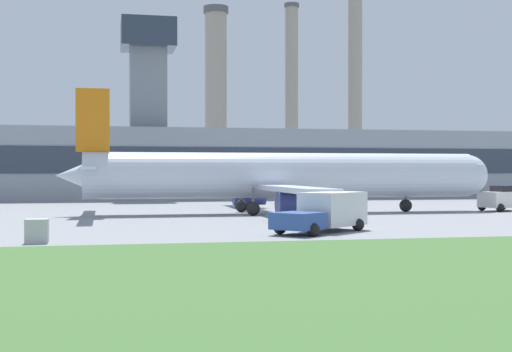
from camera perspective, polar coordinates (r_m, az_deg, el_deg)
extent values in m
plane|color=gray|center=(52.99, 5.86, -3.22)|extent=(400.00, 400.00, 0.00)
cube|color=#8C939E|center=(87.85, -1.37, 0.93)|extent=(88.29, 10.84, 8.36)
cube|color=#2D3847|center=(82.48, -0.67, 1.26)|extent=(86.52, 0.16, 3.01)
cube|color=slate|center=(86.67, -8.63, 4.12)|extent=(4.27, 4.27, 17.99)
cube|color=#283342|center=(88.02, -8.64, 11.09)|extent=(6.40, 6.40, 3.41)
cylinder|color=gray|center=(116.28, -3.23, 5.88)|extent=(3.51, 3.51, 28.97)
cylinder|color=#4C4C51|center=(118.66, -3.23, 13.12)|extent=(4.03, 4.03, 1.05)
cylinder|color=gray|center=(122.14, 2.87, 6.16)|extent=(2.19, 2.19, 31.26)
cylinder|color=#4C4C51|center=(124.76, 2.87, 13.47)|extent=(2.52, 2.52, 0.66)
cylinder|color=gray|center=(126.79, 7.93, 8.19)|extent=(2.43, 2.43, 41.12)
cylinder|color=silver|center=(56.32, 2.40, 0.05)|extent=(31.26, 3.55, 3.55)
sphere|color=silver|center=(62.09, 16.51, 0.07)|extent=(3.37, 3.37, 3.37)
cone|color=silver|center=(54.57, -13.71, 0.03)|extent=(3.90, 3.37, 3.37)
cube|color=orange|center=(54.68, -12.93, 4.38)|extent=(2.48, 0.24, 4.74)
cube|color=silver|center=(50.18, -13.20, 0.61)|extent=(0.96, 8.76, 0.20)
cube|color=silver|center=(58.93, -13.03, 0.58)|extent=(0.96, 8.76, 0.20)
cube|color=silver|center=(48.19, 2.97, -1.05)|extent=(2.14, 14.59, 0.36)
cube|color=silver|center=(63.79, -0.76, -0.70)|extent=(2.14, 14.59, 0.36)
cylinder|color=navy|center=(47.98, 3.42, -2.25)|extent=(2.91, 1.68, 1.68)
cylinder|color=navy|center=(64.20, -0.55, -1.58)|extent=(2.91, 1.68, 1.68)
cylinder|color=#59595B|center=(59.70, 11.89, -1.56)|extent=(0.20, 0.20, 1.61)
sphere|color=black|center=(59.73, 11.89, -2.33)|extent=(1.03, 1.03, 1.03)
cylinder|color=#59595B|center=(53.33, -0.22, -1.78)|extent=(0.20, 0.20, 1.61)
sphere|color=black|center=(53.37, -0.22, -2.64)|extent=(1.03, 1.03, 1.03)
cylinder|color=#59595B|center=(57.99, -1.18, -1.61)|extent=(0.20, 0.20, 1.61)
sphere|color=black|center=(58.02, -1.18, -2.40)|extent=(1.03, 1.03, 1.03)
cube|color=white|center=(63.22, 19.04, -1.78)|extent=(3.98, 3.01, 1.30)
cube|color=black|center=(63.19, 19.04, -0.96)|extent=(1.60, 1.74, 0.50)
sphere|color=black|center=(64.82, 19.12, -2.28)|extent=(0.70, 0.70, 0.70)
sphere|color=black|center=(61.68, 18.95, -2.41)|extent=(0.70, 0.70, 0.70)
sphere|color=black|center=(63.00, 17.62, -2.35)|extent=(0.70, 0.70, 0.70)
cube|color=#2D4C93|center=(37.11, 3.38, -3.60)|extent=(3.14, 3.14, 0.88)
cube|color=silver|center=(39.88, 6.16, -2.62)|extent=(4.37, 4.16, 1.85)
sphere|color=black|center=(37.63, 1.93, -4.16)|extent=(0.70, 0.70, 0.70)
sphere|color=black|center=(36.42, 4.60, -4.31)|extent=(0.70, 0.70, 0.70)
sphere|color=black|center=(41.31, 5.64, -3.76)|extent=(0.70, 0.70, 0.70)
sphere|color=black|center=(40.22, 8.17, -3.87)|extent=(0.70, 0.70, 0.70)
cube|color=#B2B7B2|center=(34.57, -17.13, -4.23)|extent=(1.04, 0.87, 1.12)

